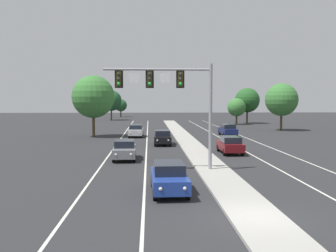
% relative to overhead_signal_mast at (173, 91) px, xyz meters
% --- Properties ---
extents(ground_plane, '(260.00, 260.00, 0.00)m').
position_rel_overhead_signal_mast_xyz_m(ground_plane, '(2.82, -10.95, -5.50)').
color(ground_plane, '#28282B').
extents(median_island, '(2.40, 110.00, 0.15)m').
position_rel_overhead_signal_mast_xyz_m(median_island, '(2.82, 7.05, -5.42)').
color(median_island, '#9E9B93').
rests_on(median_island, ground).
extents(lane_stripe_oncoming_center, '(0.14, 100.00, 0.01)m').
position_rel_overhead_signal_mast_xyz_m(lane_stripe_oncoming_center, '(-1.88, 14.05, -5.49)').
color(lane_stripe_oncoming_center, silver).
rests_on(lane_stripe_oncoming_center, ground).
extents(lane_stripe_receding_center, '(0.14, 100.00, 0.01)m').
position_rel_overhead_signal_mast_xyz_m(lane_stripe_receding_center, '(7.52, 14.05, -5.49)').
color(lane_stripe_receding_center, silver).
rests_on(lane_stripe_receding_center, ground).
extents(edge_stripe_left, '(0.14, 100.00, 0.01)m').
position_rel_overhead_signal_mast_xyz_m(edge_stripe_left, '(-5.18, 14.05, -5.49)').
color(edge_stripe_left, silver).
rests_on(edge_stripe_left, ground).
extents(edge_stripe_right, '(0.14, 100.00, 0.01)m').
position_rel_overhead_signal_mast_xyz_m(edge_stripe_right, '(10.82, 14.05, -5.49)').
color(edge_stripe_right, silver).
rests_on(edge_stripe_right, ground).
extents(overhead_signal_mast, '(7.37, 0.44, 7.20)m').
position_rel_overhead_signal_mast_xyz_m(overhead_signal_mast, '(0.00, 0.00, 0.00)').
color(overhead_signal_mast, gray).
rests_on(overhead_signal_mast, median_island).
extents(car_oncoming_blue, '(1.92, 4.51, 1.58)m').
position_rel_overhead_signal_mast_xyz_m(car_oncoming_blue, '(-0.57, -6.14, -4.68)').
color(car_oncoming_blue, navy).
rests_on(car_oncoming_blue, ground).
extents(car_oncoming_grey, '(1.91, 4.50, 1.58)m').
position_rel_overhead_signal_mast_xyz_m(car_oncoming_grey, '(-3.63, 5.57, -4.68)').
color(car_oncoming_grey, slate).
rests_on(car_oncoming_grey, ground).
extents(car_oncoming_black, '(1.91, 4.51, 1.58)m').
position_rel_overhead_signal_mast_xyz_m(car_oncoming_black, '(-0.14, 15.88, -4.68)').
color(car_oncoming_black, black).
rests_on(car_oncoming_black, ground).
extents(car_oncoming_silver, '(1.92, 4.51, 1.58)m').
position_rel_overhead_signal_mast_xyz_m(car_oncoming_silver, '(-3.34, 25.11, -4.68)').
color(car_oncoming_silver, '#B7B7BC').
rests_on(car_oncoming_silver, ground).
extents(car_receding_darkred, '(1.83, 4.47, 1.58)m').
position_rel_overhead_signal_mast_xyz_m(car_receding_darkred, '(5.76, 8.65, -4.68)').
color(car_receding_darkred, '#5B0F14').
rests_on(car_receding_darkred, ground).
extents(car_receding_navy, '(1.93, 4.51, 1.58)m').
position_rel_overhead_signal_mast_xyz_m(car_receding_navy, '(9.06, 26.08, -4.68)').
color(car_receding_navy, '#141E4C').
rests_on(car_receding_navy, ground).
extents(tree_far_left_a, '(3.44, 3.44, 4.98)m').
position_rel_overhead_signal_mast_xyz_m(tree_far_left_a, '(-9.50, 83.76, -2.25)').
color(tree_far_left_a, '#4C3823').
rests_on(tree_far_left_a, ground).
extents(tree_far_left_b, '(4.89, 4.89, 7.07)m').
position_rel_overhead_signal_mast_xyz_m(tree_far_left_b, '(-10.50, 66.77, -0.88)').
color(tree_far_left_b, '#4C3823').
rests_on(tree_far_left_b, ground).
extents(tree_far_right_b, '(3.57, 3.57, 5.16)m').
position_rel_overhead_signal_mast_xyz_m(tree_far_right_b, '(15.46, 49.50, -2.13)').
color(tree_far_right_b, '#4C3823').
rests_on(tree_far_right_b, ground).
extents(tree_far_right_a, '(5.15, 5.15, 7.46)m').
position_rel_overhead_signal_mast_xyz_m(tree_far_right_a, '(19.24, 34.53, -0.63)').
color(tree_far_right_a, '#4C3823').
rests_on(tree_far_right_a, ground).
extents(tree_far_left_c, '(5.57, 5.57, 8.06)m').
position_rel_overhead_signal_mast_xyz_m(tree_far_left_c, '(-8.88, 25.27, -0.23)').
color(tree_far_left_c, '#4C3823').
rests_on(tree_far_left_c, ground).
extents(tree_far_right_c, '(5.00, 5.00, 7.23)m').
position_rel_overhead_signal_mast_xyz_m(tree_far_right_c, '(18.39, 52.90, -0.77)').
color(tree_far_right_c, '#4C3823').
rests_on(tree_far_right_c, ground).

